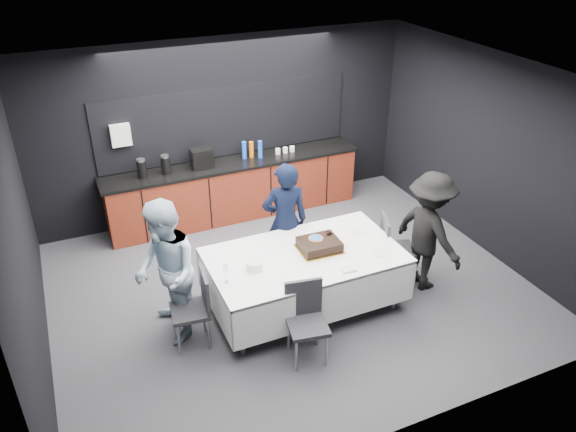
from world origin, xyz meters
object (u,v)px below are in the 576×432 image
object	(u,v)px
plate_stack	(254,265)
person_left	(166,273)
cake_assembly	(319,245)
chair_left	(196,304)
person_center	(285,222)
person_right	(429,232)
chair_right	(392,244)
champagne_flute	(226,270)
chair_near	(306,315)
party_table	(305,264)

from	to	relation	value
plate_stack	person_left	size ratio (longest dim) A/B	0.11
cake_assembly	person_left	size ratio (longest dim) A/B	0.30
cake_assembly	chair_left	world-z (taller)	cake_assembly
person_center	person_right	xyz separation A→B (m)	(1.58, -0.93, -0.02)
cake_assembly	person_center	world-z (taller)	person_center
person_right	cake_assembly	bearing A→B (deg)	71.00
chair_left	person_right	xyz separation A→B (m)	(3.03, -0.12, 0.27)
chair_right	champagne_flute	bearing A→B (deg)	-174.19
chair_near	person_left	xyz separation A→B (m)	(-1.29, 0.92, 0.34)
chair_right	person_left	distance (m)	2.97
party_table	chair_near	bearing A→B (deg)	-114.43
champagne_flute	chair_left	size ratio (longest dim) A/B	0.24
champagne_flute	chair_near	xyz separation A→B (m)	(0.69, -0.61, -0.40)
champagne_flute	chair_right	size ratio (longest dim) A/B	0.24
champagne_flute	chair_near	distance (m)	1.01
plate_stack	chair_right	distance (m)	2.00
chair_right	chair_near	world-z (taller)	same
champagne_flute	person_center	bearing A→B (deg)	38.73
plate_stack	champagne_flute	size ratio (longest dim) A/B	0.87
person_left	person_center	bearing A→B (deg)	107.14
party_table	champagne_flute	bearing A→B (deg)	-171.66
chair_near	person_left	size ratio (longest dim) A/B	0.53
plate_stack	chair_near	distance (m)	0.84
party_table	chair_left	world-z (taller)	chair_left
person_left	person_right	world-z (taller)	person_left
plate_stack	champagne_flute	world-z (taller)	champagne_flute
chair_near	person_center	distance (m)	1.57
chair_near	person_center	world-z (taller)	person_center
party_table	chair_near	size ratio (longest dim) A/B	2.51
party_table	person_left	distance (m)	1.66
person_left	cake_assembly	bearing A→B (deg)	84.55
party_table	person_center	size ratio (longest dim) A/B	1.40
cake_assembly	champagne_flute	bearing A→B (deg)	-171.65
party_table	chair_right	distance (m)	1.32
chair_right	person_center	size ratio (longest dim) A/B	0.56
chair_left	person_left	size ratio (longest dim) A/B	0.53
person_left	champagne_flute	bearing A→B (deg)	60.80
plate_stack	chair_left	distance (m)	0.78
plate_stack	person_right	size ratio (longest dim) A/B	0.12
plate_stack	chair_left	size ratio (longest dim) A/B	0.21
champagne_flute	person_left	distance (m)	0.67
chair_left	person_center	world-z (taller)	person_center
cake_assembly	chair_right	distance (m)	1.15
cake_assembly	chair_left	size ratio (longest dim) A/B	0.57
champagne_flute	person_right	bearing A→B (deg)	-1.11
person_left	person_right	xyz separation A→B (m)	(3.28, -0.36, -0.06)
chair_near	party_table	bearing A→B (deg)	65.57
chair_near	person_center	xyz separation A→B (m)	(0.41, 1.49, 0.30)
person_left	party_table	bearing A→B (deg)	82.96
chair_near	person_right	size ratio (longest dim) A/B	0.57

